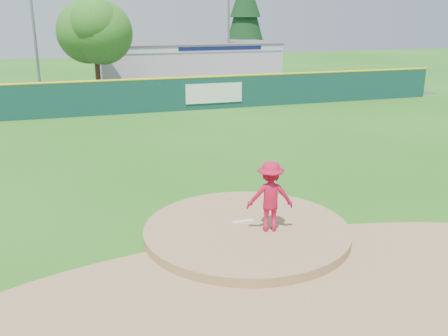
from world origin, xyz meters
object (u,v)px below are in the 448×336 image
object	(u,v)px
pitcher	(270,196)
conifer_tree	(245,15)
pool_building_grp	(185,61)
light_pole_left	(32,8)
van	(137,91)
deciduous_tree	(95,31)
light_pole_right	(229,15)

from	to	relation	value
pitcher	conifer_tree	xyz separation A→B (m)	(12.50, 36.36, 4.36)
pool_building_grp	light_pole_left	distance (m)	13.72
van	deciduous_tree	world-z (taller)	deciduous_tree
van	pool_building_grp	size ratio (longest dim) A/B	0.36
van	conifer_tree	world-z (taller)	conifer_tree
van	light_pole_left	bearing A→B (deg)	69.05
light_pole_left	pool_building_grp	bearing A→B (deg)	22.60
van	light_pole_right	world-z (taller)	light_pole_right
pitcher	light_pole_right	distance (m)	30.88
pool_building_grp	light_pole_right	world-z (taller)	light_pole_right
pool_building_grp	light_pole_left	xyz separation A→B (m)	(-12.00, -4.99, 4.39)
light_pole_right	pool_building_grp	bearing A→B (deg)	135.05
light_pole_right	conifer_tree	bearing A→B (deg)	60.26
van	pool_building_grp	distance (m)	12.06
conifer_tree	light_pole_right	world-z (taller)	light_pole_right
light_pole_left	light_pole_right	world-z (taller)	light_pole_left
van	pool_building_grp	bearing A→B (deg)	-7.92
pool_building_grp	deciduous_tree	size ratio (longest dim) A/B	2.07
pitcher	conifer_tree	bearing A→B (deg)	-94.92
van	light_pole_left	size ratio (longest dim) A/B	0.50
pitcher	light_pole_right	size ratio (longest dim) A/B	0.19
pool_building_grp	deciduous_tree	xyz separation A→B (m)	(-8.00, -6.99, 2.89)
light_pole_right	light_pole_left	bearing A→B (deg)	-172.41
pool_building_grp	conifer_tree	xyz separation A→B (m)	(7.00, 4.01, 3.88)
pitcher	pool_building_grp	bearing A→B (deg)	-85.60
deciduous_tree	light_pole_right	world-z (taller)	light_pole_right
deciduous_tree	light_pole_left	distance (m)	4.72
conifer_tree	light_pole_left	bearing A→B (deg)	-154.65
light_pole_right	pitcher	bearing A→B (deg)	-106.15
conifer_tree	pool_building_grp	bearing A→B (deg)	-150.22
pool_building_grp	conifer_tree	world-z (taller)	conifer_tree
van	light_pole_right	bearing A→B (deg)	-28.49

